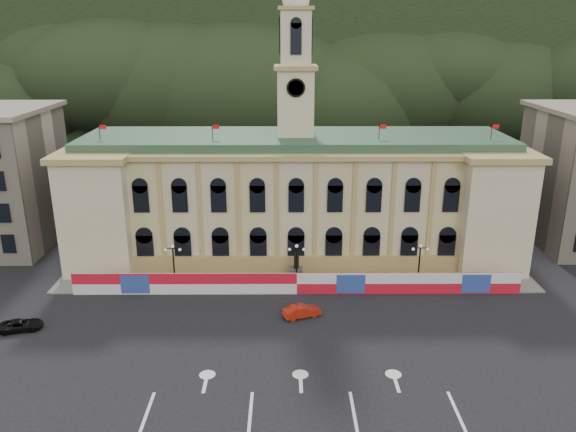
{
  "coord_description": "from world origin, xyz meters",
  "views": [
    {
      "loc": [
        -1.28,
        -41.88,
        28.14
      ],
      "look_at": [
        -0.97,
        18.0,
        8.2
      ],
      "focal_mm": 35.0,
      "sensor_mm": 36.0,
      "label": 1
    }
  ],
  "objects_px": {
    "lamp_center": "(297,261)",
    "red_sedan": "(302,311)",
    "black_suv": "(21,325)",
    "statue": "(296,273)"
  },
  "relations": [
    {
      "from": "lamp_center",
      "to": "red_sedan",
      "type": "distance_m",
      "value": 7.7
    },
    {
      "from": "lamp_center",
      "to": "black_suv",
      "type": "relative_size",
      "value": 1.19
    },
    {
      "from": "statue",
      "to": "black_suv",
      "type": "relative_size",
      "value": 0.86
    },
    {
      "from": "statue",
      "to": "lamp_center",
      "type": "bearing_deg",
      "value": -90.0
    },
    {
      "from": "red_sedan",
      "to": "lamp_center",
      "type": "bearing_deg",
      "value": -16.82
    },
    {
      "from": "statue",
      "to": "black_suv",
      "type": "xyz_separation_m",
      "value": [
        -27.3,
        -10.87,
        -0.63
      ]
    },
    {
      "from": "red_sedan",
      "to": "black_suv",
      "type": "bearing_deg",
      "value": 75.26
    },
    {
      "from": "red_sedan",
      "to": "black_suv",
      "type": "distance_m",
      "value": 27.83
    },
    {
      "from": "lamp_center",
      "to": "red_sedan",
      "type": "relative_size",
      "value": 1.23
    },
    {
      "from": "statue",
      "to": "black_suv",
      "type": "bearing_deg",
      "value": -158.3
    }
  ]
}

